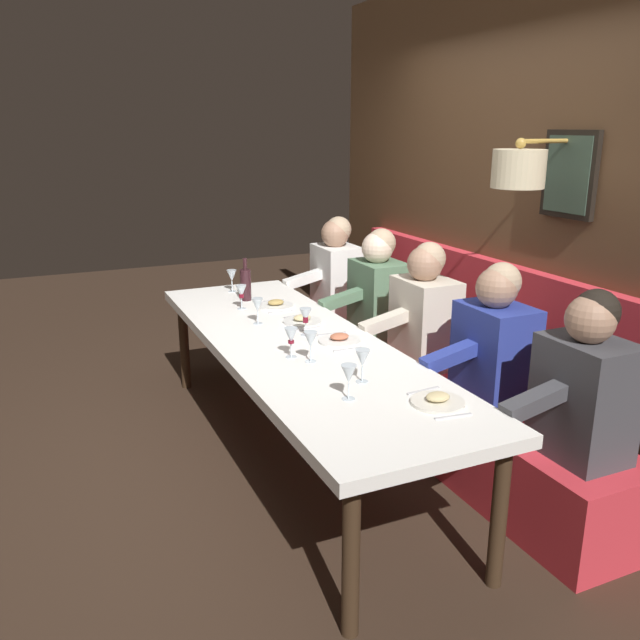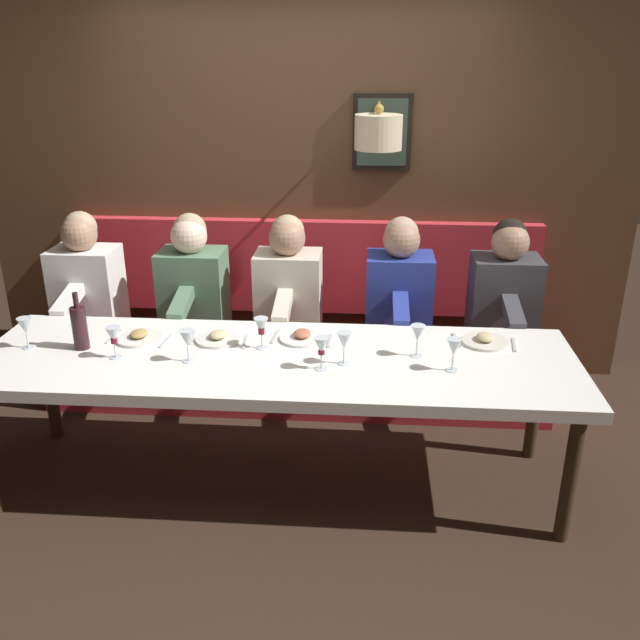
% 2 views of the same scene
% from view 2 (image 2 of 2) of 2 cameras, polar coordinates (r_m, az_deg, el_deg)
% --- Properties ---
extents(ground_plane, '(12.00, 12.00, 0.00)m').
position_cam_2_polar(ground_plane, '(3.70, -3.44, -13.53)').
color(ground_plane, '#332319').
extents(dining_table, '(0.90, 2.97, 0.74)m').
position_cam_2_polar(dining_table, '(3.35, -3.70, -4.00)').
color(dining_table, white).
rests_on(dining_table, ground_plane).
extents(banquette_bench, '(0.52, 3.17, 0.45)m').
position_cam_2_polar(banquette_bench, '(4.34, -1.99, -4.27)').
color(banquette_bench, red).
rests_on(banquette_bench, ground_plane).
extents(back_wall_panel, '(0.59, 4.37, 2.90)m').
position_cam_2_polar(back_wall_panel, '(4.53, -1.31, 12.03)').
color(back_wall_panel, brown).
rests_on(back_wall_panel, ground_plane).
extents(diner_nearest, '(0.60, 0.40, 0.79)m').
position_cam_2_polar(diner_nearest, '(4.17, 15.46, 2.56)').
color(diner_nearest, '#3D3D42').
rests_on(diner_nearest, banquette_bench).
extents(diner_near, '(0.60, 0.40, 0.79)m').
position_cam_2_polar(diner_near, '(4.09, 6.77, 2.85)').
color(diner_near, '#283893').
rests_on(diner_near, banquette_bench).
extents(diner_middle, '(0.60, 0.40, 0.79)m').
position_cam_2_polar(diner_middle, '(4.11, -2.73, 3.09)').
color(diner_middle, beige).
rests_on(diner_middle, banquette_bench).
extents(diner_far, '(0.60, 0.40, 0.79)m').
position_cam_2_polar(diner_far, '(4.22, -10.79, 3.23)').
color(diner_far, '#567A5B').
rests_on(diner_far, banquette_bench).
extents(diner_farthest, '(0.60, 0.40, 0.79)m').
position_cam_2_polar(diner_farthest, '(4.44, -19.31, 3.31)').
color(diner_farthest, white).
rests_on(diner_farthest, banquette_bench).
extents(place_setting_0, '(0.24, 0.32, 0.05)m').
position_cam_2_polar(place_setting_0, '(3.53, -8.65, -1.51)').
color(place_setting_0, silver).
rests_on(place_setting_0, dining_table).
extents(place_setting_1, '(0.24, 0.32, 0.05)m').
position_cam_2_polar(place_setting_1, '(3.50, -1.52, -1.43)').
color(place_setting_1, white).
rests_on(place_setting_1, dining_table).
extents(place_setting_2, '(0.24, 0.32, 0.05)m').
position_cam_2_polar(place_setting_2, '(3.62, -15.14, -1.40)').
color(place_setting_2, white).
rests_on(place_setting_2, dining_table).
extents(place_setting_3, '(0.24, 0.32, 0.05)m').
position_cam_2_polar(place_setting_3, '(3.56, 13.89, -1.69)').
color(place_setting_3, silver).
rests_on(place_setting_3, dining_table).
extents(wine_glass_0, '(0.07, 0.07, 0.16)m').
position_cam_2_polar(wine_glass_0, '(3.18, 11.33, -2.36)').
color(wine_glass_0, silver).
rests_on(wine_glass_0, dining_table).
extents(wine_glass_1, '(0.07, 0.07, 0.16)m').
position_cam_2_polar(wine_glass_1, '(3.67, -23.83, -0.53)').
color(wine_glass_1, silver).
rests_on(wine_glass_1, dining_table).
extents(wine_glass_2, '(0.07, 0.07, 0.16)m').
position_cam_2_polar(wine_glass_2, '(3.28, -11.26, -1.62)').
color(wine_glass_2, silver).
rests_on(wine_glass_2, dining_table).
extents(wine_glass_3, '(0.07, 0.07, 0.16)m').
position_cam_2_polar(wine_glass_3, '(3.37, -5.03, -0.60)').
color(wine_glass_3, silver).
rests_on(wine_glass_3, dining_table).
extents(wine_glass_4, '(0.07, 0.07, 0.16)m').
position_cam_2_polar(wine_glass_4, '(3.31, 8.33, -1.21)').
color(wine_glass_4, silver).
rests_on(wine_glass_4, dining_table).
extents(wine_glass_5, '(0.07, 0.07, 0.16)m').
position_cam_2_polar(wine_glass_5, '(3.14, 0.12, -2.30)').
color(wine_glass_5, silver).
rests_on(wine_glass_5, dining_table).
extents(wine_glass_6, '(0.07, 0.07, 0.16)m').
position_cam_2_polar(wine_glass_6, '(3.19, 2.07, -1.84)').
color(wine_glass_6, silver).
rests_on(wine_glass_6, dining_table).
extents(wine_glass_7, '(0.07, 0.07, 0.16)m').
position_cam_2_polar(wine_glass_7, '(3.41, -17.19, -1.33)').
color(wine_glass_7, silver).
rests_on(wine_glass_7, dining_table).
extents(wine_bottle, '(0.08, 0.08, 0.30)m').
position_cam_2_polar(wine_bottle, '(3.57, -19.81, -0.57)').
color(wine_bottle, '#33191E').
rests_on(wine_bottle, dining_table).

